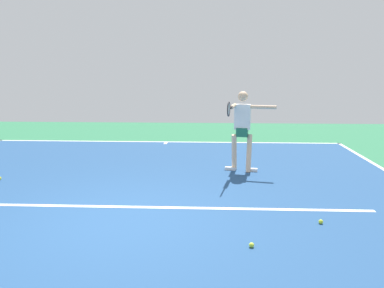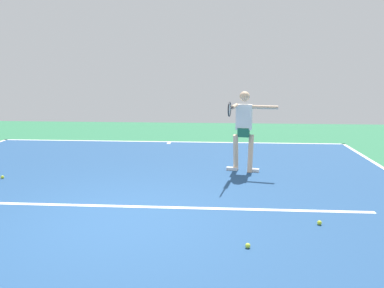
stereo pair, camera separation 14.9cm
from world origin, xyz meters
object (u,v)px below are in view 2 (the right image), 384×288
(tennis_player, at_px, (244,126))
(tennis_ball_near_service_line, at_px, (248,246))
(tennis_ball_far_corner, at_px, (319,223))
(tennis_ball_by_baseline, at_px, (2,177))

(tennis_player, bearing_deg, tennis_ball_near_service_line, 98.87)
(tennis_player, xyz_separation_m, tennis_ball_near_service_line, (0.16, 3.75, -1.00))
(tennis_ball_far_corner, height_order, tennis_ball_near_service_line, same)
(tennis_player, relative_size, tennis_ball_near_service_line, 27.01)
(tennis_ball_far_corner, xyz_separation_m, tennis_ball_by_baseline, (5.97, -2.01, 0.00))
(tennis_player, height_order, tennis_ball_near_service_line, tennis_player)
(tennis_player, height_order, tennis_ball_far_corner, tennis_player)
(tennis_player, distance_m, tennis_ball_far_corner, 3.24)
(tennis_ball_near_service_line, bearing_deg, tennis_ball_by_baseline, -30.22)
(tennis_ball_near_service_line, bearing_deg, tennis_ball_far_corner, -143.35)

